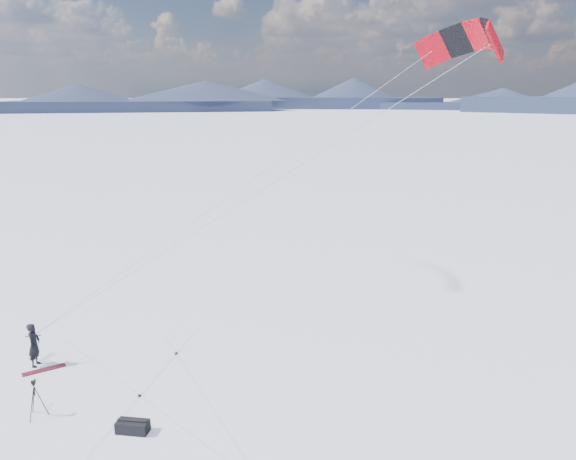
{
  "coord_description": "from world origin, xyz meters",
  "views": [
    {
      "loc": [
        7.57,
        -14.3,
        9.85
      ],
      "look_at": [
        7.2,
        6.59,
        4.69
      ],
      "focal_mm": 35.0,
      "sensor_mm": 36.0,
      "label": 1
    }
  ],
  "objects_px": {
    "tripod": "(35,393)",
    "gear_bag_a": "(133,426)",
    "snowkiter": "(37,365)",
    "snowboard": "(44,370)"
  },
  "relations": [
    {
      "from": "tripod",
      "to": "gear_bag_a",
      "type": "relative_size",
      "value": 1.24
    },
    {
      "from": "snowkiter",
      "to": "tripod",
      "type": "xyz_separation_m",
      "value": [
        1.56,
        -3.34,
        0.8
      ]
    },
    {
      "from": "snowkiter",
      "to": "gear_bag_a",
      "type": "distance_m",
      "value": 6.31
    },
    {
      "from": "snowkiter",
      "to": "tripod",
      "type": "distance_m",
      "value": 3.77
    },
    {
      "from": "tripod",
      "to": "gear_bag_a",
      "type": "distance_m",
      "value": 3.37
    },
    {
      "from": "tripod",
      "to": "gear_bag_a",
      "type": "bearing_deg",
      "value": -30.01
    },
    {
      "from": "snowboard",
      "to": "tripod",
      "type": "relative_size",
      "value": 1.19
    },
    {
      "from": "snowboard",
      "to": "gear_bag_a",
      "type": "bearing_deg",
      "value": -74.88
    },
    {
      "from": "tripod",
      "to": "snowkiter",
      "type": "bearing_deg",
      "value": 98.4
    },
    {
      "from": "snowboard",
      "to": "tripod",
      "type": "xyz_separation_m",
      "value": [
        1.11,
        -2.97,
        0.78
      ]
    }
  ]
}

